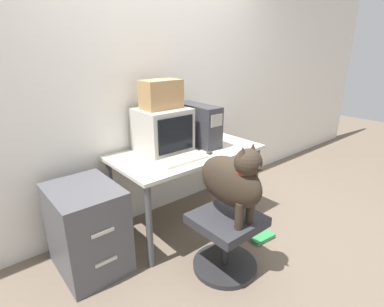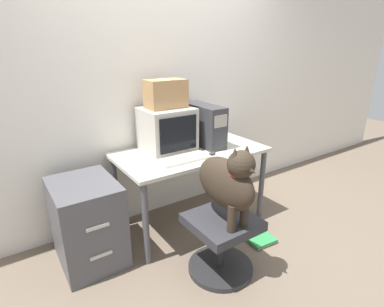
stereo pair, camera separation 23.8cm
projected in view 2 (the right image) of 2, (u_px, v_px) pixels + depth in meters
The scene contains 12 objects.
ground_plane at pixel (213, 239), 2.69m from camera, with size 12.00×12.00×0.00m, color #6B5B4C.
wall_back at pixel (166, 83), 2.87m from camera, with size 8.00×0.05×2.60m.
desk at pixel (191, 159), 2.75m from camera, with size 1.35×0.73×0.74m.
crt_monitor at pixel (167, 129), 2.69m from camera, with size 0.43×0.41×0.38m.
pc_tower at pixel (204, 125), 2.84m from camera, with size 0.18×0.51×0.38m.
keyboard at pixel (184, 159), 2.48m from camera, with size 0.44×0.18×0.03m.
computer_mouse at pixel (212, 153), 2.61m from camera, with size 0.07×0.04×0.03m.
office_chair at pixel (221, 241), 2.24m from camera, with size 0.50×0.50×0.46m.
dog at pixel (228, 181), 2.03m from camera, with size 0.21×0.54×0.59m.
filing_cabinet at pixel (87, 222), 2.34m from camera, with size 0.46×0.59×0.68m.
cardboard_box at pixel (166, 94), 2.59m from camera, with size 0.34×0.20×0.25m.
book_stack_floor at pixel (262, 240), 2.64m from camera, with size 0.25×0.19×0.04m.
Camera 2 is at (-1.43, -1.77, 1.63)m, focal length 28.00 mm.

